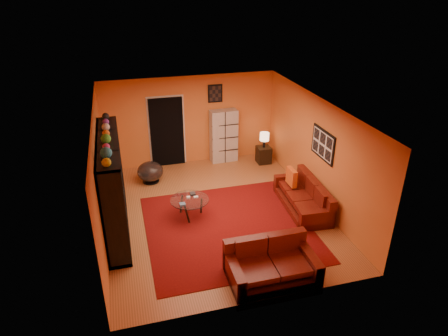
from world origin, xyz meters
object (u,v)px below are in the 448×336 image
object	(u,v)px
tv	(116,188)
table_lamp	(264,137)
bowl_chair	(150,172)
sofa	(305,197)
entertainment_unit	(113,185)
coffee_table	(190,201)
side_table	(264,155)
loveseat	(270,263)
storage_cabinet	(224,136)

from	to	relation	value
tv	table_lamp	xyz separation A→B (m)	(4.29, 2.36, -0.17)
bowl_chair	sofa	bearing A→B (deg)	-34.05
entertainment_unit	coffee_table	world-z (taller)	entertainment_unit
sofa	side_table	distance (m)	2.71
tv	sofa	world-z (taller)	tv
loveseat	table_lamp	xyz separation A→B (m)	(1.63, 4.75, 0.53)
storage_cabinet	side_table	bearing A→B (deg)	-25.32
table_lamp	entertainment_unit	bearing A→B (deg)	-151.70
tv	table_lamp	world-z (taller)	tv
tv	sofa	bearing A→B (deg)	-94.53
storage_cabinet	table_lamp	bearing A→B (deg)	-25.32
sofa	table_lamp	size ratio (longest dim) A/B	4.48
sofa	bowl_chair	distance (m)	4.19
side_table	table_lamp	distance (m)	0.57
table_lamp	storage_cabinet	bearing A→B (deg)	157.59
sofa	coffee_table	world-z (taller)	sofa
entertainment_unit	table_lamp	xyz separation A→B (m)	(4.34, 2.34, -0.23)
tv	bowl_chair	bearing A→B (deg)	-23.98
table_lamp	bowl_chair	bearing A→B (deg)	-173.85
sofa	bowl_chair	xyz separation A→B (m)	(-3.47, 2.34, 0.02)
coffee_table	bowl_chair	size ratio (longest dim) A/B	1.28
tv	entertainment_unit	bearing A→B (deg)	62.82
entertainment_unit	table_lamp	bearing A→B (deg)	28.30
coffee_table	side_table	xyz separation A→B (m)	(2.70, 2.36, -0.16)
entertainment_unit	side_table	distance (m)	5.00
sofa	side_table	size ratio (longest dim) A/B	4.03
entertainment_unit	side_table	xyz separation A→B (m)	(4.34, 2.34, -0.80)
storage_cabinet	bowl_chair	world-z (taller)	storage_cabinet
entertainment_unit	coffee_table	size ratio (longest dim) A/B	3.35
tv	side_table	size ratio (longest dim) A/B	1.86
tv	loveseat	bearing A→B (deg)	-131.86
side_table	entertainment_unit	bearing A→B (deg)	-151.70
entertainment_unit	loveseat	size ratio (longest dim) A/B	1.83
coffee_table	storage_cabinet	world-z (taller)	storage_cabinet
entertainment_unit	table_lamp	world-z (taller)	entertainment_unit
entertainment_unit	sofa	size ratio (longest dim) A/B	1.49
tv	storage_cabinet	size ratio (longest dim) A/B	0.59
coffee_table	side_table	size ratio (longest dim) A/B	1.79
coffee_table	loveseat	bearing A→B (deg)	-65.97
sofa	table_lamp	world-z (taller)	table_lamp
tv	loveseat	size ratio (longest dim) A/B	0.57
loveseat	side_table	distance (m)	5.02
entertainment_unit	coffee_table	bearing A→B (deg)	-0.68
sofa	loveseat	size ratio (longest dim) A/B	1.23
loveseat	storage_cabinet	bearing A→B (deg)	-5.41
tv	bowl_chair	world-z (taller)	tv
entertainment_unit	bowl_chair	distance (m)	2.31
sofa	tv	bearing A→B (deg)	179.27
storage_cabinet	bowl_chair	distance (m)	2.48
bowl_chair	loveseat	bearing A→B (deg)	-67.96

